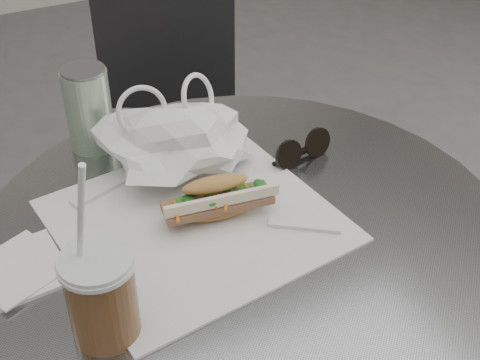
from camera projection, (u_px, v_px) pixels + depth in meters
name	position (u px, v px, depth m)	size (l,w,h in m)	color
cafe_table	(245.00, 357.00, 1.09)	(0.76, 0.76, 0.74)	slate
chair_far	(174.00, 186.00, 1.65)	(0.44, 0.46, 0.79)	#2C2C2E
sandwich_paper	(196.00, 220.00, 0.94)	(0.36, 0.34, 0.00)	white
banh_mi	(217.00, 199.00, 0.93)	(0.20, 0.10, 0.07)	#C17F49
iced_coffee	(101.00, 295.00, 0.75)	(0.09, 0.09, 0.25)	brown
sunglasses	(302.00, 150.00, 1.06)	(0.11, 0.04, 0.05)	black
plastic_bag	(178.00, 143.00, 1.01)	(0.22, 0.17, 0.11)	white
napkin_stack	(17.00, 270.00, 0.86)	(0.14, 0.14, 0.01)	white
drink_can	(89.00, 109.00, 1.06)	(0.07, 0.07, 0.14)	#588D52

